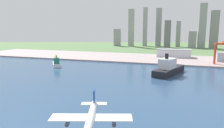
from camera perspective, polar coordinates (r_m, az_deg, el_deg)
The scene contains 9 objects.
ground_plane at distance 250.09m, azimuth 5.83°, elevation -4.51°, with size 2400.00×2400.00×0.00m, color #577949.
water_bay at distance 194.17m, azimuth 1.90°, elevation -8.60°, with size 840.00×360.00×0.15m, color #2D4C70.
industrial_pier at distance 434.22m, azimuth 11.34°, elevation 1.51°, with size 840.00×140.00×2.50m, color #A69393.
airplane_landing at distance 92.03m, azimuth -5.93°, elevation -14.82°, with size 36.68×39.42×11.17m.
ferry_boat at distance 355.14m, azimuth -15.19°, elevation 0.31°, with size 33.41×40.98×19.29m.
cargo_ship at distance 291.14m, azimuth 15.45°, elevation -1.16°, with size 40.55×73.38×29.18m.
port_crane_red at distance 390.27m, azimuth 28.65°, elevation 4.01°, with size 27.02×46.46×38.57m.
warehouse_main at distance 460.73m, azimuth 16.78°, elevation 2.94°, with size 70.60×30.82×16.52m.
distant_skyline at distance 746.80m, azimuth 16.64°, elevation 9.00°, with size 351.48×55.53×144.27m.
Camera 1 is at (52.22, 63.02, 60.51)m, focal length 32.88 mm.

